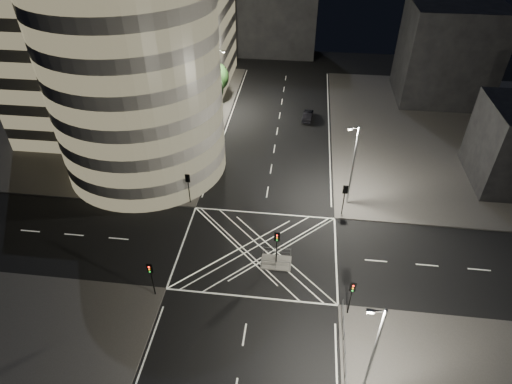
# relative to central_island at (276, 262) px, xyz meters

# --- Properties ---
(ground) EXTENTS (120.00, 120.00, 0.00)m
(ground) POSITION_rel_central_island_xyz_m (-2.00, 1.50, -0.07)
(ground) COLOR black
(ground) RESTS_ON ground
(sidewalk_far_left) EXTENTS (42.00, 42.00, 0.15)m
(sidewalk_far_left) POSITION_rel_central_island_xyz_m (-31.00, 28.50, 0.00)
(sidewalk_far_left) COLOR #484543
(sidewalk_far_left) RESTS_ON ground
(sidewalk_far_right) EXTENTS (42.00, 42.00, 0.15)m
(sidewalk_far_right) POSITION_rel_central_island_xyz_m (27.00, 28.50, 0.00)
(sidewalk_far_right) COLOR #484543
(sidewalk_far_right) RESTS_ON ground
(central_island) EXTENTS (3.00, 2.00, 0.15)m
(central_island) POSITION_rel_central_island_xyz_m (0.00, 0.00, 0.00)
(central_island) COLOR slate
(central_island) RESTS_ON ground
(office_tower_curved) EXTENTS (30.00, 29.00, 27.20)m
(office_tower_curved) POSITION_rel_central_island_xyz_m (-22.74, 20.24, 12.58)
(office_tower_curved) COLOR gray
(office_tower_curved) RESTS_ON sidewalk_far_left
(office_block_rear) EXTENTS (24.00, 16.00, 22.00)m
(office_block_rear) POSITION_rel_central_island_xyz_m (-24.00, 43.50, 11.07)
(office_block_rear) COLOR gray
(office_block_rear) RESTS_ON sidewalk_far_left
(building_right_far) EXTENTS (14.00, 12.00, 15.00)m
(building_right_far) POSITION_rel_central_island_xyz_m (24.00, 41.50, 7.58)
(building_right_far) COLOR black
(building_right_far) RESTS_ON sidewalk_far_right
(building_far_end) EXTENTS (18.00, 8.00, 18.00)m
(building_far_end) POSITION_rel_central_island_xyz_m (-6.00, 59.50, 8.93)
(building_far_end) COLOR black
(building_far_end) RESTS_ON ground
(tree_a) EXTENTS (4.62, 4.62, 6.71)m
(tree_a) POSITION_rel_central_island_xyz_m (-12.50, 10.50, 4.12)
(tree_a) COLOR black
(tree_a) RESTS_ON sidewalk_far_left
(tree_b) EXTENTS (4.09, 4.09, 7.02)m
(tree_b) POSITION_rel_central_island_xyz_m (-12.50, 16.50, 4.73)
(tree_b) COLOR black
(tree_b) RESTS_ON sidewalk_far_left
(tree_c) EXTENTS (4.64, 4.64, 7.47)m
(tree_c) POSITION_rel_central_island_xyz_m (-12.50, 22.50, 4.86)
(tree_c) COLOR black
(tree_c) RESTS_ON sidewalk_far_left
(tree_d) EXTENTS (4.46, 4.46, 7.79)m
(tree_d) POSITION_rel_central_island_xyz_m (-12.50, 28.50, 5.28)
(tree_d) COLOR black
(tree_d) RESTS_ON sidewalk_far_left
(tree_e) EXTENTS (3.93, 3.93, 6.79)m
(tree_e) POSITION_rel_central_island_xyz_m (-12.50, 34.50, 4.60)
(tree_e) COLOR black
(tree_e) RESTS_ON sidewalk_far_left
(traffic_signal_fl) EXTENTS (0.55, 0.22, 4.00)m
(traffic_signal_fl) POSITION_rel_central_island_xyz_m (-10.80, 8.30, 2.84)
(traffic_signal_fl) COLOR black
(traffic_signal_fl) RESTS_ON sidewalk_far_left
(traffic_signal_nl) EXTENTS (0.55, 0.22, 4.00)m
(traffic_signal_nl) POSITION_rel_central_island_xyz_m (-10.80, -5.30, 2.84)
(traffic_signal_nl) COLOR black
(traffic_signal_nl) RESTS_ON sidewalk_near_left
(traffic_signal_fr) EXTENTS (0.55, 0.22, 4.00)m
(traffic_signal_fr) POSITION_rel_central_island_xyz_m (6.80, 8.30, 2.84)
(traffic_signal_fr) COLOR black
(traffic_signal_fr) RESTS_ON sidewalk_far_right
(traffic_signal_nr) EXTENTS (0.55, 0.22, 4.00)m
(traffic_signal_nr) POSITION_rel_central_island_xyz_m (6.80, -5.30, 2.84)
(traffic_signal_nr) COLOR black
(traffic_signal_nr) RESTS_ON sidewalk_near_right
(traffic_signal_island) EXTENTS (0.55, 0.22, 4.00)m
(traffic_signal_island) POSITION_rel_central_island_xyz_m (0.00, 0.00, 2.84)
(traffic_signal_island) COLOR black
(traffic_signal_island) RESTS_ON central_island
(street_lamp_left_near) EXTENTS (1.25, 0.25, 10.00)m
(street_lamp_left_near) POSITION_rel_central_island_xyz_m (-11.44, 13.50, 5.47)
(street_lamp_left_near) COLOR slate
(street_lamp_left_near) RESTS_ON sidewalk_far_left
(street_lamp_left_far) EXTENTS (1.25, 0.25, 10.00)m
(street_lamp_left_far) POSITION_rel_central_island_xyz_m (-11.44, 31.50, 5.47)
(street_lamp_left_far) COLOR slate
(street_lamp_left_far) RESTS_ON sidewalk_far_left
(street_lamp_right_far) EXTENTS (1.25, 0.25, 10.00)m
(street_lamp_right_far) POSITION_rel_central_island_xyz_m (7.44, 10.50, 5.47)
(street_lamp_right_far) COLOR slate
(street_lamp_right_far) RESTS_ON sidewalk_far_right
(street_lamp_right_near) EXTENTS (1.25, 0.25, 10.00)m
(street_lamp_right_near) POSITION_rel_central_island_xyz_m (7.44, -12.50, 5.47)
(street_lamp_right_near) COLOR slate
(street_lamp_right_near) RESTS_ON sidewalk_near_right
(railing_near_right) EXTENTS (0.06, 11.70, 1.10)m
(railing_near_right) POSITION_rel_central_island_xyz_m (6.30, -10.65, 0.62)
(railing_near_right) COLOR slate
(railing_near_right) RESTS_ON sidewalk_near_right
(railing_island_south) EXTENTS (2.80, 0.06, 1.10)m
(railing_island_south) POSITION_rel_central_island_xyz_m (0.00, -0.90, 0.62)
(railing_island_south) COLOR slate
(railing_island_south) RESTS_ON central_island
(railing_island_north) EXTENTS (2.80, 0.06, 1.10)m
(railing_island_north) POSITION_rel_central_island_xyz_m (0.00, 0.90, 0.62)
(railing_island_north) COLOR slate
(railing_island_north) RESTS_ON central_island
(sedan) EXTENTS (1.80, 4.15, 1.33)m
(sedan) POSITION_rel_central_island_xyz_m (2.41, 30.73, 0.59)
(sedan) COLOR black
(sedan) RESTS_ON ground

